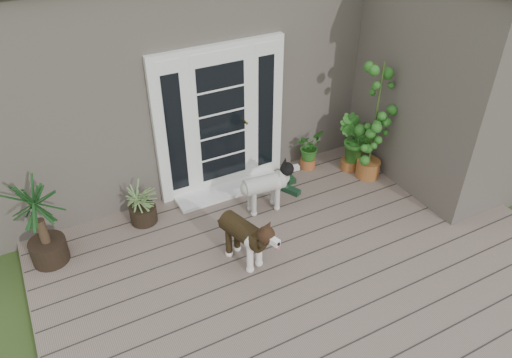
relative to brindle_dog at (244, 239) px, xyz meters
name	(u,v)px	position (x,y,z in m)	size (l,w,h in m)	color
deck	(316,277)	(0.66, -0.61, -0.40)	(6.20, 4.60, 0.12)	#6B5B4C
house_main	(180,47)	(0.66, 3.64, 1.09)	(7.40, 4.00, 3.10)	#665E54
house_wing	(451,82)	(3.56, 0.49, 1.09)	(1.60, 2.40, 3.10)	#665E54
door_unit	(221,120)	(0.46, 1.59, 0.73)	(1.90, 0.14, 2.15)	white
door_step	(229,189)	(0.46, 1.39, -0.32)	(1.60, 0.40, 0.05)	white
brindle_dog	(244,239)	(0.00, 0.00, 0.00)	(0.35, 0.83, 0.69)	#302311
white_dog	(264,191)	(0.70, 0.77, -0.03)	(0.33, 0.76, 0.63)	white
spider_plant	(141,202)	(-0.86, 1.30, -0.03)	(0.60, 0.60, 0.64)	#A7BB73
yucca	(40,222)	(-2.09, 1.11, 0.26)	(0.83, 0.83, 1.20)	#113419
herb_a	(309,153)	(1.82, 1.39, -0.08)	(0.41, 0.41, 0.53)	#194C15
herb_b	(351,150)	(2.37, 1.05, 0.00)	(0.46, 0.46, 0.69)	#1A5C1D
herb_c	(364,135)	(2.86, 1.35, -0.03)	(0.41, 0.41, 0.63)	#25611B
sapling	(375,121)	(2.50, 0.76, 0.61)	(0.56, 0.56, 1.91)	#265518
clog_left	(291,190)	(1.24, 0.93, -0.30)	(0.15, 0.32, 0.10)	black
clog_right	(289,177)	(1.38, 1.23, -0.29)	(0.16, 0.33, 0.10)	#14331B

